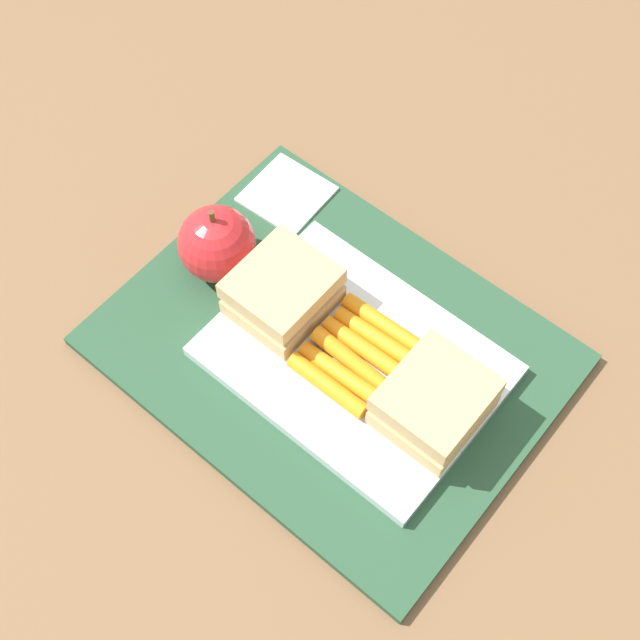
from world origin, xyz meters
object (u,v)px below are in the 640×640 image
(food_tray, at_px, (355,361))
(sandwich_half_right, at_px, (283,292))
(apple, at_px, (214,246))
(carrot_sticks_bundle, at_px, (356,354))
(sandwich_half_left, at_px, (435,402))
(paper_napkin, at_px, (287,194))

(food_tray, bearing_deg, sandwich_half_right, 0.00)
(food_tray, bearing_deg, apple, 1.06)
(sandwich_half_right, xyz_separation_m, apple, (0.08, 0.00, -0.00))
(carrot_sticks_bundle, height_order, apple, apple)
(food_tray, height_order, apple, apple)
(sandwich_half_right, bearing_deg, apple, 2.17)
(sandwich_half_left, relative_size, apple, 1.02)
(sandwich_half_left, height_order, apple, apple)
(apple, xyz_separation_m, paper_napkin, (0.01, -0.10, -0.03))
(food_tray, distance_m, carrot_sticks_bundle, 0.01)
(apple, bearing_deg, paper_napkin, -86.10)
(apple, bearing_deg, sandwich_half_left, -179.29)
(apple, height_order, paper_napkin, apple)
(food_tray, relative_size, sandwich_half_right, 2.88)
(carrot_sticks_bundle, height_order, paper_napkin, carrot_sticks_bundle)
(food_tray, bearing_deg, paper_napkin, -31.43)
(food_tray, relative_size, paper_napkin, 3.29)
(paper_napkin, bearing_deg, food_tray, 148.57)
(sandwich_half_left, bearing_deg, sandwich_half_right, 0.00)
(food_tray, xyz_separation_m, apple, (0.15, 0.00, 0.03))
(food_tray, xyz_separation_m, sandwich_half_left, (-0.08, 0.00, 0.03))
(food_tray, height_order, carrot_sticks_bundle, carrot_sticks_bundle)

